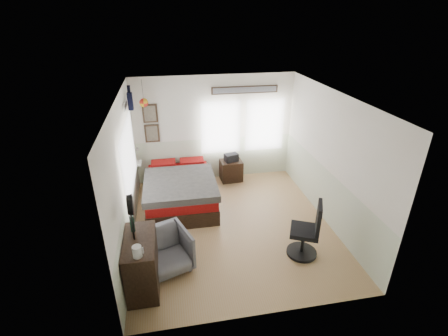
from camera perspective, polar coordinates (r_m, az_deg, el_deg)
The scene contains 12 objects.
ground_plane at distance 6.89m, azimuth 1.44°, elevation -10.06°, with size 4.00×4.50×0.01m, color #AC7F4D.
room_shell at distance 6.24m, azimuth 0.56°, elevation 3.00°, with size 4.02×4.52×2.71m.
wall_decor at distance 7.66m, azimuth -9.71°, elevation 10.86°, with size 3.55×1.32×1.44m.
bed at distance 7.51m, azimuth -7.68°, elevation -3.88°, with size 1.58×2.16×0.69m.
dresser at distance 5.49m, azimuth -14.24°, elevation -15.86°, with size 0.48×1.00×0.90m, color black.
armchair at distance 5.78m, azimuth -10.16°, elevation -14.14°, with size 0.77×0.79×0.72m, color slate.
nightstand at distance 8.50m, azimuth 1.26°, elevation -0.43°, with size 0.55×0.44×0.55m, color black.
task_chair at distance 6.09m, azimuth 14.45°, elevation -11.22°, with size 0.64×0.64×1.10m.
kettle at distance 4.86m, azimuth -15.02°, elevation -14.01°, with size 0.16×0.13×0.18m.
bottle at distance 5.34m, azimuth -15.84°, elevation -9.40°, with size 0.07×0.07×0.28m, color black.
stand_fan at distance 4.91m, azimuth -16.16°, elevation -6.37°, with size 0.10×0.32×0.78m.
black_bag at distance 8.34m, azimuth 1.28°, elevation 1.86°, with size 0.34×0.22×0.20m, color black.
Camera 1 is at (-1.18, -5.45, 4.04)m, focal length 26.00 mm.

